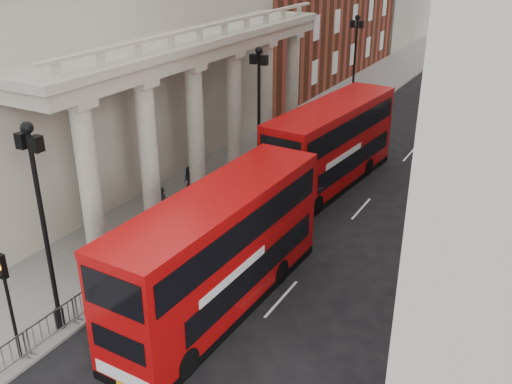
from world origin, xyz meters
TOP-DOWN VIEW (x-y plane):
  - sidewalk_west at (-3.00, 30.00)m, footprint 6.00×140.00m
  - kerb at (-0.05, 30.00)m, footprint 0.20×140.00m
  - portico_building at (-10.50, 18.00)m, footprint 9.00×28.00m
  - lamp_post_south at (-0.60, 4.00)m, footprint 1.05×0.44m
  - lamp_post_mid at (-0.60, 20.00)m, footprint 1.05×0.44m
  - lamp_post_north at (-0.60, 36.00)m, footprint 1.05×0.44m
  - traffic_light at (-0.50, 1.98)m, footprint 0.28×0.33m
  - crowd_barriers at (-0.35, 2.23)m, footprint 0.50×18.75m
  - bus_near at (4.00, 8.40)m, footprint 3.14×11.83m
  - bus_far at (3.10, 22.33)m, footprint 3.86×11.96m
  - pedestrian_a at (-2.89, 13.46)m, footprint 0.67×0.46m
  - pedestrian_b at (-3.31, 16.77)m, footprint 0.93×0.77m
  - pedestrian_c at (-3.68, 17.11)m, footprint 0.79×0.54m

SIDE VIEW (x-z plane):
  - sidewalk_west at x=-3.00m, z-range 0.00..0.12m
  - kerb at x=-0.05m, z-range 0.00..0.14m
  - crowd_barriers at x=-0.35m, z-range 0.12..1.22m
  - pedestrian_c at x=-3.68m, z-range 0.12..1.69m
  - pedestrian_b at x=-3.31m, z-range 0.12..1.86m
  - pedestrian_a at x=-2.89m, z-range 0.12..1.91m
  - bus_far at x=3.10m, z-range 0.11..5.19m
  - bus_near at x=4.00m, z-range 0.11..5.19m
  - traffic_light at x=-0.50m, z-range 0.96..5.26m
  - lamp_post_south at x=-0.60m, z-range 0.75..9.07m
  - lamp_post_mid at x=-0.60m, z-range 0.75..9.07m
  - lamp_post_north at x=-0.60m, z-range 0.75..9.07m
  - portico_building at x=-10.50m, z-range 0.00..12.00m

